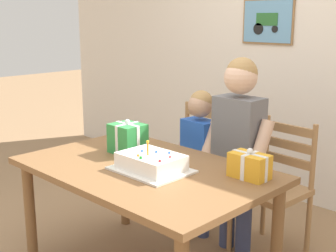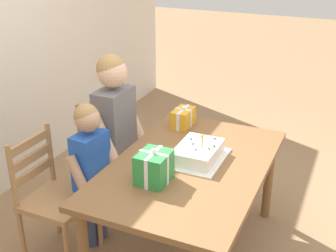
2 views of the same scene
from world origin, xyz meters
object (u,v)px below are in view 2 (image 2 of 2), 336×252
at_px(child_younger, 91,162).
at_px(chair_left, 53,197).
at_px(birthday_cake, 198,153).
at_px(gift_box_beside_cake, 183,118).
at_px(dining_table, 190,175).
at_px(gift_box_red_large, 154,167).
at_px(child_older, 115,124).
at_px(chair_right, 111,151).

bearing_deg(child_younger, chair_left, 142.27).
relative_size(birthday_cake, gift_box_beside_cake, 1.97).
bearing_deg(dining_table, child_younger, 102.58).
bearing_deg(birthday_cake, dining_table, 163.32).
distance_m(gift_box_red_large, child_younger, 0.60).
height_order(gift_box_beside_cake, child_younger, child_younger).
relative_size(gift_box_red_large, chair_left, 0.25).
relative_size(gift_box_beside_cake, child_older, 0.17).
height_order(child_older, child_younger, child_older).
relative_size(gift_box_red_large, child_older, 0.17).
bearing_deg(chair_right, gift_box_beside_cake, -73.08).
relative_size(chair_right, child_older, 0.68).
bearing_deg(birthday_cake, child_older, 81.30).
distance_m(birthday_cake, child_younger, 0.75).
height_order(gift_box_beside_cake, child_older, child_older).
xyz_separation_m(gift_box_red_large, child_older, (0.48, 0.56, -0.00)).
relative_size(dining_table, birthday_cake, 3.46).
relative_size(birthday_cake, child_younger, 0.40).
relative_size(child_older, child_younger, 1.23).
bearing_deg(child_older, chair_left, 162.76).
xyz_separation_m(chair_left, child_older, (0.57, -0.18, 0.36)).
relative_size(dining_table, gift_box_red_large, 6.63).
height_order(chair_left, child_younger, child_younger).
relative_size(dining_table, gift_box_beside_cake, 6.81).
bearing_deg(gift_box_beside_cake, chair_left, 148.42).
height_order(dining_table, gift_box_red_large, gift_box_red_large).
bearing_deg(gift_box_red_large, gift_box_beside_cake, 10.54).
xyz_separation_m(birthday_cake, chair_left, (-0.46, 0.88, -0.31)).
bearing_deg(chair_left, chair_right, -0.01).
bearing_deg(child_older, gift_box_red_large, -131.05).
xyz_separation_m(gift_box_red_large, gift_box_beside_cake, (0.85, 0.16, -0.03)).
relative_size(birthday_cake, child_older, 0.33).
xyz_separation_m(birthday_cake, chair_right, (0.30, 0.88, -0.31)).
xyz_separation_m(gift_box_beside_cake, child_younger, (-0.71, 0.40, -0.13)).
height_order(gift_box_red_large, child_younger, child_younger).
xyz_separation_m(birthday_cake, gift_box_red_large, (-0.38, 0.14, 0.05)).
height_order(dining_table, chair_left, chair_left).
distance_m(gift_box_red_large, chair_right, 1.06).
bearing_deg(chair_right, birthday_cake, -108.83).
xyz_separation_m(chair_right, child_older, (-0.19, -0.18, 0.36)).
relative_size(dining_table, chair_right, 1.65).
bearing_deg(child_younger, gift_box_beside_cake, -29.41).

